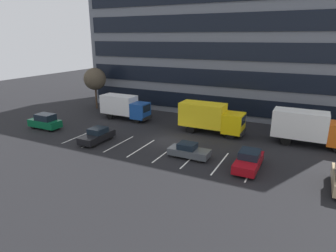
% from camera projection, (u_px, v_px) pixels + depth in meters
% --- Properties ---
extents(ground_plane, '(120.00, 120.00, 0.00)m').
position_uv_depth(ground_plane, '(168.00, 141.00, 32.25)').
color(ground_plane, black).
extents(office_building, '(39.83, 12.78, 21.60)m').
position_uv_depth(office_building, '(220.00, 38.00, 44.42)').
color(office_building, slate).
rests_on(office_building, ground_plane).
extents(lot_markings, '(19.74, 5.40, 0.01)m').
position_uv_depth(lot_markings, '(153.00, 150.00, 29.47)').
color(lot_markings, silver).
rests_on(lot_markings, ground_plane).
extents(box_truck_blue, '(7.06, 2.34, 3.27)m').
position_uv_depth(box_truck_blue, '(124.00, 106.00, 40.21)').
color(box_truck_blue, '#194799').
rests_on(box_truck_blue, ground_plane).
extents(box_truck_yellow_all, '(7.66, 2.54, 3.55)m').
position_uv_depth(box_truck_yellow_all, '(210.00, 117.00, 34.23)').
color(box_truck_yellow_all, yellow).
rests_on(box_truck_yellow_all, ground_plane).
extents(box_truck_orange, '(7.79, 2.58, 3.61)m').
position_uv_depth(box_truck_orange, '(310.00, 127.00, 30.29)').
color(box_truck_orange, '#D85914').
rests_on(box_truck_orange, ground_plane).
extents(suv_forest, '(4.19, 1.78, 1.90)m').
position_uv_depth(suv_forest, '(45.00, 121.00, 36.24)').
color(suv_forest, '#0C5933').
rests_on(suv_forest, ground_plane).
extents(sedan_black, '(1.81, 4.32, 1.55)m').
position_uv_depth(sedan_black, '(97.00, 135.00, 31.71)').
color(sedan_black, black).
rests_on(sedan_black, ground_plane).
extents(sedan_maroon, '(1.89, 4.51, 1.61)m').
position_uv_depth(sedan_maroon, '(249.00, 161.00, 25.18)').
color(sedan_maroon, maroon).
rests_on(sedan_maroon, ground_plane).
extents(sedan_charcoal, '(3.92, 1.64, 1.40)m').
position_uv_depth(sedan_charcoal, '(189.00, 151.00, 27.60)').
color(sedan_charcoal, '#474C51').
rests_on(sedan_charcoal, ground_plane).
extents(bare_tree, '(3.43, 3.43, 6.43)m').
position_uv_depth(bare_tree, '(95.00, 79.00, 45.43)').
color(bare_tree, '#473323').
rests_on(bare_tree, ground_plane).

